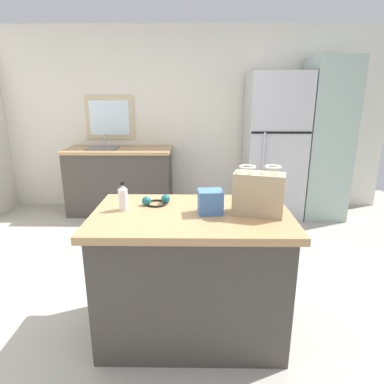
% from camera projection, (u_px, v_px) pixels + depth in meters
% --- Properties ---
extents(ground, '(6.56, 6.56, 0.00)m').
position_uv_depth(ground, '(190.00, 301.00, 2.75)').
color(ground, '#ADA89E').
extents(back_wall, '(5.47, 0.13, 2.52)m').
position_uv_depth(back_wall, '(192.00, 120.00, 4.80)').
color(back_wall, silver).
rests_on(back_wall, ground).
extents(kitchen_island, '(1.29, 0.80, 0.90)m').
position_uv_depth(kitchen_island, '(191.00, 273.00, 2.30)').
color(kitchen_island, '#423D38').
rests_on(kitchen_island, ground).
extents(refrigerator, '(0.75, 0.74, 1.89)m').
position_uv_depth(refrigerator, '(274.00, 147.00, 4.47)').
color(refrigerator, '#B7B7BC').
rests_on(refrigerator, ground).
extents(tall_cabinet, '(0.55, 0.66, 2.07)m').
position_uv_depth(tall_cabinet, '(325.00, 140.00, 4.44)').
color(tall_cabinet, '#9EB2A8').
rests_on(tall_cabinet, ground).
extents(sink_counter, '(1.45, 0.62, 1.10)m').
position_uv_depth(sink_counter, '(120.00, 180.00, 4.69)').
color(sink_counter, '#423D38').
rests_on(sink_counter, ground).
extents(shopping_bag, '(0.34, 0.23, 0.32)m').
position_uv_depth(shopping_bag, '(259.00, 194.00, 2.10)').
color(shopping_bag, tan).
rests_on(shopping_bag, kitchen_island).
extents(small_box, '(0.17, 0.15, 0.15)m').
position_uv_depth(small_box, '(210.00, 202.00, 2.14)').
color(small_box, '#4775B7').
rests_on(small_box, kitchen_island).
extents(bottle, '(0.06, 0.06, 0.20)m').
position_uv_depth(bottle, '(123.00, 197.00, 2.20)').
color(bottle, white).
rests_on(bottle, kitchen_island).
extents(ear_defenders, '(0.19, 0.19, 0.06)m').
position_uv_depth(ear_defenders, '(156.00, 201.00, 2.33)').
color(ear_defenders, black).
rests_on(ear_defenders, kitchen_island).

